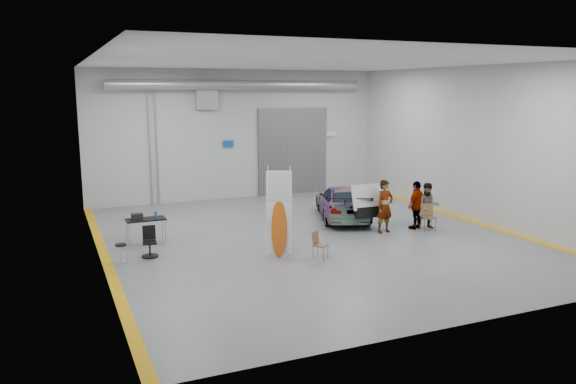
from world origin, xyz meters
name	(u,v)px	position (x,y,z in m)	size (l,w,h in m)	color
ground	(311,237)	(0.00, 0.00, 0.00)	(16.00, 16.00, 0.00)	slate
room_shell	(292,117)	(0.24, 2.22, 4.08)	(14.02, 16.18, 6.01)	#B0B2B4
sedan_car	(343,202)	(2.45, 2.16, 0.66)	(1.85, 4.53, 1.31)	white
person_a	(385,206)	(2.75, -0.40, 0.96)	(0.70, 0.46, 1.92)	#816146
person_b	(428,206)	(4.59, -0.49, 0.85)	(0.83, 0.64, 1.70)	slate
person_c	(417,205)	(4.13, -0.40, 0.90)	(1.04, 0.43, 1.80)	#A56E37
surfboard_display	(282,220)	(-1.80, -1.72, 1.16)	(0.76, 0.43, 2.86)	white
folding_chair_near	(320,250)	(-0.79, -2.35, 0.26)	(0.55, 0.61, 0.83)	brown
folding_chair_far	(428,223)	(4.33, -0.86, 0.31)	(0.58, 0.61, 0.98)	brown
shop_stool	(121,255)	(-6.48, -0.76, 0.34)	(0.35, 0.35, 0.68)	black
work_table	(143,219)	(-5.45, 1.62, 0.82)	(1.31, 0.66, 1.06)	#93959B
office_chair	(149,244)	(-5.56, -0.09, 0.42)	(0.50, 0.50, 0.94)	black
trunk_lid	(370,194)	(2.45, 0.15, 1.33)	(1.53, 0.93, 0.04)	silver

